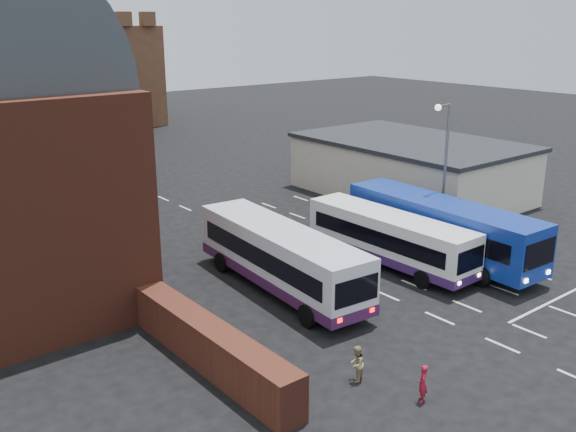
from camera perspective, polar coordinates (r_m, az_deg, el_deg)
ground at (r=30.22m, az=12.12°, el=-8.37°), size 180.00×180.00×0.00m
forecourt_wall at (r=25.00m, az=-6.84°, el=-11.45°), size 1.20×10.00×1.80m
cream_building at (r=49.01m, az=10.81°, el=4.27°), size 10.40×16.40×4.25m
castle_keep at (r=87.54m, az=-20.82°, el=11.59°), size 22.00×22.00×12.00m
bus_white_outbound at (r=31.28m, az=-0.68°, el=-3.39°), size 3.59×11.64×3.13m
bus_white_inbound at (r=34.92m, az=9.00°, el=-1.71°), size 2.70×10.31×2.80m
bus_blue at (r=36.23m, az=13.48°, el=-0.82°), size 3.40×12.12×3.28m
bus_red_double at (r=53.45m, az=-16.20°, el=5.01°), size 3.98×10.62×4.15m
street_lamp at (r=38.37m, az=13.66°, el=4.92°), size 1.67×0.55×8.30m
pedestrian_red at (r=23.47m, az=11.89°, el=-14.36°), size 0.60×0.59×1.39m
pedestrian_beige at (r=24.25m, az=6.11°, el=-12.94°), size 0.85×0.79×1.41m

